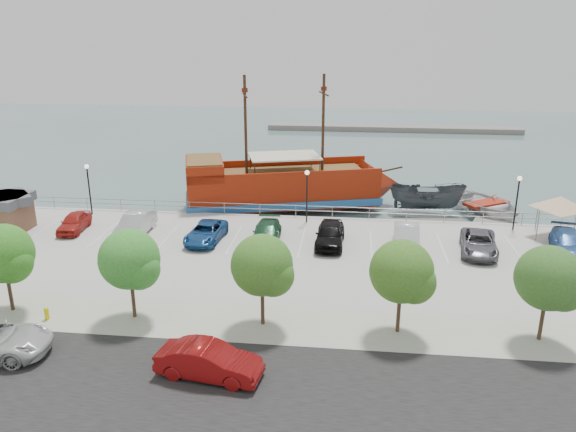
# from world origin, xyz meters

# --- Properties ---
(ground) EXTENTS (160.00, 160.00, 0.00)m
(ground) POSITION_xyz_m (0.00, 0.00, -1.00)
(ground) COLOR #456362
(street) EXTENTS (100.00, 8.00, 0.04)m
(street) POSITION_xyz_m (0.00, -16.00, 0.01)
(street) COLOR black
(street) RESTS_ON land_slab
(sidewalk) EXTENTS (100.00, 4.00, 0.05)m
(sidewalk) POSITION_xyz_m (0.00, -10.00, 0.01)
(sidewalk) COLOR #A09E8A
(sidewalk) RESTS_ON land_slab
(seawall_railing) EXTENTS (50.00, 0.06, 1.00)m
(seawall_railing) POSITION_xyz_m (0.00, 7.80, 0.53)
(seawall_railing) COLOR gray
(seawall_railing) RESTS_ON land_slab
(far_shore) EXTENTS (40.00, 3.00, 0.80)m
(far_shore) POSITION_xyz_m (10.00, 55.00, -0.60)
(far_shore) COLOR gray
(far_shore) RESTS_ON ground
(pirate_ship) EXTENTS (20.34, 10.61, 12.59)m
(pirate_ship) POSITION_xyz_m (-1.35, 13.07, 1.11)
(pirate_ship) COLOR maroon
(pirate_ship) RESTS_ON ground
(patrol_boat) EXTENTS (6.73, 2.93, 2.54)m
(patrol_boat) POSITION_xyz_m (10.24, 12.80, 0.27)
(patrol_boat) COLOR #40464B
(patrol_boat) RESTS_ON ground
(speedboat) EXTENTS (8.46, 9.16, 1.55)m
(speedboat) POSITION_xyz_m (15.42, 13.05, -0.23)
(speedboat) COLOR silver
(speedboat) RESTS_ON ground
(dock_west) EXTENTS (6.48, 2.74, 0.36)m
(dock_west) POSITION_xyz_m (-14.86, 9.20, -0.82)
(dock_west) COLOR slate
(dock_west) RESTS_ON ground
(dock_mid) EXTENTS (7.43, 2.74, 0.42)m
(dock_mid) POSITION_xyz_m (9.43, 9.20, -0.79)
(dock_mid) COLOR #675D55
(dock_mid) RESTS_ON ground
(dock_east) EXTENTS (7.13, 4.33, 0.39)m
(dock_east) POSITION_xyz_m (17.13, 9.20, -0.80)
(dock_east) COLOR gray
(dock_east) RESTS_ON ground
(shed) EXTENTS (3.58, 3.58, 2.86)m
(shed) POSITION_xyz_m (-22.69, 1.92, 1.52)
(shed) COLOR brown
(shed) RESTS_ON land_slab
(canopy_tent) EXTENTS (5.36, 5.36, 3.62)m
(canopy_tent) POSITION_xyz_m (18.72, 5.29, 3.15)
(canopy_tent) COLOR slate
(canopy_tent) RESTS_ON land_slab
(street_sedan) EXTENTS (4.96, 2.36, 1.57)m
(street_sedan) POSITION_xyz_m (-2.66, -14.87, 0.78)
(street_sedan) COLOR maroon
(street_sedan) RESTS_ON street
(fire_hydrant) EXTENTS (0.26, 0.26, 0.75)m
(fire_hydrant) POSITION_xyz_m (-12.55, -10.80, 0.41)
(fire_hydrant) COLOR #E6E408
(fire_hydrant) RESTS_ON sidewalk
(lamp_post_left) EXTENTS (0.36, 0.36, 4.28)m
(lamp_post_left) POSITION_xyz_m (-18.00, 6.50, 2.94)
(lamp_post_left) COLOR black
(lamp_post_left) RESTS_ON land_slab
(lamp_post_mid) EXTENTS (0.36, 0.36, 4.28)m
(lamp_post_mid) POSITION_xyz_m (0.00, 6.50, 2.94)
(lamp_post_mid) COLOR black
(lamp_post_mid) RESTS_ON land_slab
(lamp_post_right) EXTENTS (0.36, 0.36, 4.28)m
(lamp_post_right) POSITION_xyz_m (16.00, 6.50, 2.94)
(lamp_post_right) COLOR black
(lamp_post_right) RESTS_ON land_slab
(tree_b) EXTENTS (3.30, 3.20, 5.00)m
(tree_b) POSITION_xyz_m (-14.85, -10.07, 3.30)
(tree_b) COLOR #473321
(tree_b) RESTS_ON sidewalk
(tree_c) EXTENTS (3.30, 3.20, 5.00)m
(tree_c) POSITION_xyz_m (-7.85, -10.07, 3.30)
(tree_c) COLOR #473321
(tree_c) RESTS_ON sidewalk
(tree_d) EXTENTS (3.30, 3.20, 5.00)m
(tree_d) POSITION_xyz_m (-0.85, -10.07, 3.30)
(tree_d) COLOR #473321
(tree_d) RESTS_ON sidewalk
(tree_e) EXTENTS (3.30, 3.20, 5.00)m
(tree_e) POSITION_xyz_m (6.15, -10.07, 3.30)
(tree_e) COLOR #473321
(tree_e) RESTS_ON sidewalk
(tree_f) EXTENTS (3.30, 3.20, 5.00)m
(tree_f) POSITION_xyz_m (13.15, -10.07, 3.30)
(tree_f) COLOR #473321
(tree_f) RESTS_ON sidewalk
(parked_car_a) EXTENTS (1.99, 4.19, 1.38)m
(parked_car_a) POSITION_xyz_m (-17.57, 2.58, 0.69)
(parked_car_a) COLOR #AB211A
(parked_car_a) RESTS_ON land_slab
(parked_car_b) EXTENTS (1.73, 4.97, 1.64)m
(parked_car_b) POSITION_xyz_m (-12.56, 2.24, 0.82)
(parked_car_b) COLOR #B1B1B1
(parked_car_b) RESTS_ON land_slab
(parked_car_c) EXTENTS (2.60, 4.99, 1.34)m
(parked_car_c) POSITION_xyz_m (-6.98, 1.53, 0.67)
(parked_car_c) COLOR navy
(parked_car_c) RESTS_ON land_slab
(parked_car_d) EXTENTS (2.10, 4.82, 1.38)m
(parked_car_d) POSITION_xyz_m (-2.56, 1.89, 0.69)
(parked_car_d) COLOR #1D4D2F
(parked_car_d) RESTS_ON land_slab
(parked_car_e) EXTENTS (2.13, 4.97, 1.67)m
(parked_car_e) POSITION_xyz_m (2.05, 1.71, 0.84)
(parked_car_e) COLOR black
(parked_car_e) RESTS_ON land_slab
(parked_car_f) EXTENTS (2.14, 5.16, 1.66)m
(parked_car_f) POSITION_xyz_m (7.42, 1.76, 0.83)
(parked_car_f) COLOR silver
(parked_car_f) RESTS_ON land_slab
(parked_car_g) EXTENTS (3.07, 5.40, 1.42)m
(parked_car_g) POSITION_xyz_m (12.34, 1.43, 0.71)
(parked_car_g) COLOR #57555D
(parked_car_g) RESTS_ON land_slab
(parked_car_h) EXTENTS (2.93, 5.46, 1.50)m
(parked_car_h) POSITION_xyz_m (18.51, 2.01, 0.75)
(parked_car_h) COLOR #315EA2
(parked_car_h) RESTS_ON land_slab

